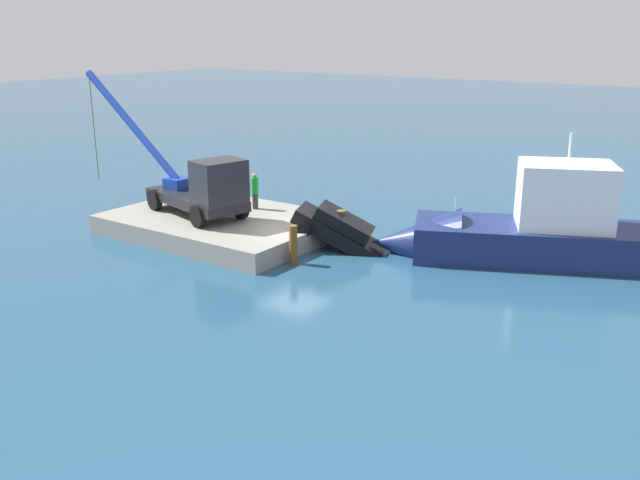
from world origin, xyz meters
TOP-DOWN VIEW (x-y plane):
  - ground at (0.00, 0.00)m, footprint 200.00×200.00m
  - dock at (-4.31, 0.00)m, footprint 10.09×7.14m
  - crane_truck at (-4.91, -0.67)m, footprint 11.02×3.72m
  - dock_worker at (-3.82, 1.86)m, footprint 0.34×0.34m
  - salvaged_car at (1.65, 1.28)m, footprint 4.70×3.33m
  - moored_yacht at (8.08, 4.07)m, footprint 12.80×8.22m
  - piling_near at (1.08, -1.57)m, footprint 0.33×0.33m
  - piling_mid at (1.45, 1.40)m, footprint 0.42×0.42m

SIDE VIEW (x-z plane):
  - ground at x=0.00m, z-range 0.00..0.00m
  - dock at x=-4.31m, z-range 0.00..0.86m
  - salvaged_car at x=1.65m, z-range -0.68..2.13m
  - piling_near at x=1.08m, z-range 0.00..1.61m
  - piling_mid at x=1.45m, z-range 0.00..1.65m
  - moored_yacht at x=8.08m, z-range -2.44..4.10m
  - dock_worker at x=-3.82m, z-range 0.88..2.62m
  - crane_truck at x=-4.91m, z-range -0.85..5.45m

